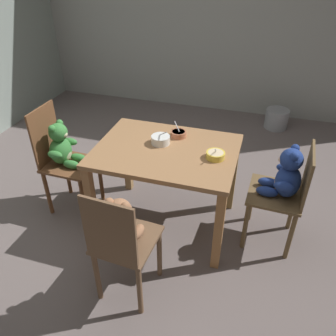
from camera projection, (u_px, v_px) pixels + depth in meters
The scene contains 9 objects.
ground_plane at pixel (166, 223), 3.01m from camera, with size 5.20×5.20×0.04m.
dining_table at pixel (166, 161), 2.64m from camera, with size 1.08×0.81×0.74m.
teddy_chair_near_left at pixel (62, 152), 2.86m from camera, with size 0.42×0.38×0.96m.
teddy_chair_near_front at pixel (122, 233), 2.08m from camera, with size 0.40×0.42×0.92m.
teddy_chair_near_right at pixel (285, 182), 2.50m from camera, with size 0.41×0.43×0.87m.
porridge_bowl_white_center at pixel (161, 140), 2.63m from camera, with size 0.15×0.15×0.14m.
porridge_bowl_yellow_near_right at pixel (216, 155), 2.46m from camera, with size 0.14×0.15×0.12m.
porridge_bowl_terracotta_far_center at pixel (178, 134), 2.73m from camera, with size 0.13×0.13×0.11m.
metal_pail at pixel (277, 119), 4.43m from camera, with size 0.30×0.30×0.25m, color #93969B.
Camera 1 is at (0.66, -2.12, 2.06)m, focal length 36.23 mm.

